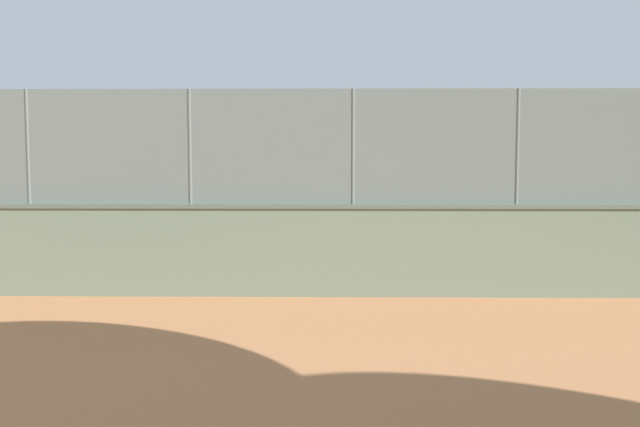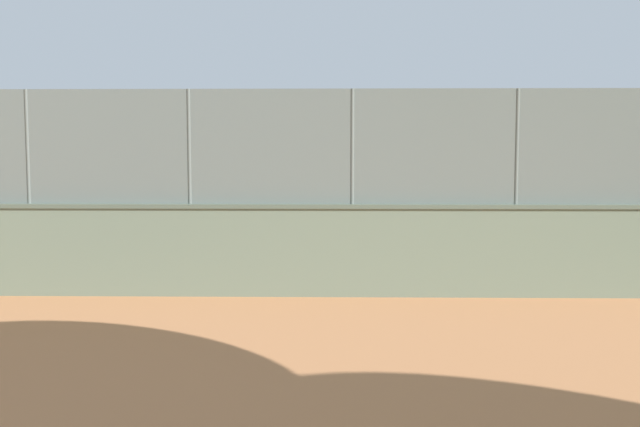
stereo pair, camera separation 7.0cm
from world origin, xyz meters
TOP-DOWN VIEW (x-y plane):
  - ground_plane at (0.00, 0.00)m, footprint 260.00×260.00m
  - perimeter_wall at (1.54, 9.67)m, footprint 31.80×0.97m
  - fence_panel_on_wall at (1.54, 9.67)m, footprint 31.23×0.61m
  - player_foreground_swinging at (-1.77, 6.76)m, footprint 0.75×1.15m
  - player_near_wall_returning at (1.01, 4.96)m, footprint 0.90×0.95m
  - player_at_service_line at (-4.79, 0.37)m, footprint 0.93×0.97m
  - sports_ball at (-0.45, 8.68)m, footprint 0.13×0.13m

SIDE VIEW (x-z plane):
  - ground_plane at x=0.00m, z-range 0.00..0.00m
  - sports_ball at x=-0.45m, z-range 0.00..0.13m
  - player_near_wall_returning at x=1.01m, z-range 0.12..1.60m
  - player_foreground_swinging at x=-1.77m, z-range 0.13..1.65m
  - perimeter_wall at x=1.54m, z-range 0.01..1.78m
  - player_at_service_line at x=-4.79m, z-range 0.15..1.76m
  - fence_panel_on_wall at x=1.54m, z-range 1.77..3.96m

